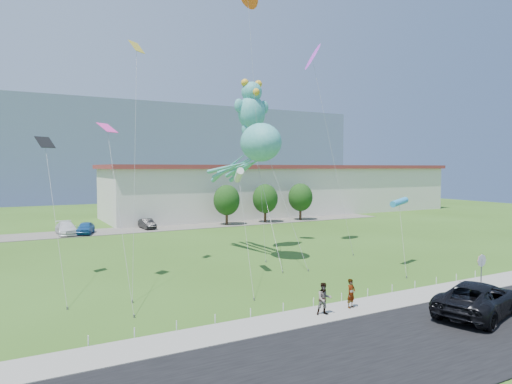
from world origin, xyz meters
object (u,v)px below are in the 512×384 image
Objects in this scene: suv at (479,298)px; parked_car_white at (66,228)px; stop_sign at (482,264)px; teddy_bear_kite at (252,108)px; pedestrian_left at (351,293)px; parked_car_blue at (85,228)px; warehouse at (287,189)px; pedestrian_right at (324,299)px; parked_car_black at (147,224)px; octopus_kite at (253,152)px.

parked_car_white is at bearing 4.50° from suv.
teddy_bear_kite is at bearing 106.39° from stop_sign.
pedestrian_left is 0.39× the size of parked_car_blue.
pedestrian_right is (-27.51, -46.94, -3.18)m from warehouse.
parked_car_blue is 1.09× the size of parked_car_black.
stop_sign is at bearing -73.61° from teddy_bear_kite.
teddy_bear_kite reaches higher than pedestrian_left.
octopus_kite is at bearing -126.49° from warehouse.
stop_sign is at bearing -46.51° from parked_car_blue.
parked_car_blue is at bearing 89.31° from pedestrian_left.
octopus_kite is (1.70, 14.53, 8.20)m from pedestrian_left.
warehouse is 36.26× the size of pedestrian_right.
teddy_bear_kite is (13.97, -19.47, 12.41)m from parked_car_white.
warehouse is 28.21m from parked_car_black.
teddy_bear_kite reaches higher than stop_sign.
octopus_kite is (10.35, -22.18, 8.34)m from parked_car_blue.
suv is 8.14m from pedestrian_right.
pedestrian_right is at bearing -120.37° from warehouse.
pedestrian_right is 22.47m from teddy_bear_kite.
warehouse is at bearing 77.36° from pedestrian_right.
pedestrian_right is at bearing 45.59° from suv.
warehouse is at bearing 35.02° from parked_car_blue.
pedestrian_left reaches higher than parked_car_blue.
parked_car_black is (-6.26, 41.92, -0.26)m from suv.
suv is 6.58m from pedestrian_left.
octopus_kite reaches higher than suv.
stop_sign is 40.66m from parked_car_black.
warehouse is at bearing 15.51° from parked_car_black.
stop_sign is 0.21× the size of octopus_kite.
warehouse is 35.73m from parked_car_blue.
octopus_kite is at bearing 93.62° from pedestrian_right.
parked_car_white is 0.32× the size of teddy_bear_kite.
teddy_bear_kite reaches higher than parked_car_white.
parked_car_white reaches higher than parked_car_blue.
teddy_bear_kite is (1.61, 3.30, 4.10)m from octopus_kite.
parked_car_white is 27.21m from octopus_kite.
pedestrian_left reaches higher than parked_car_black.
parked_car_white is at bearing 125.66° from teddy_bear_kite.
stop_sign reaches higher than parked_car_white.
pedestrian_right reaches higher than pedestrian_left.
warehouse reaches higher than parked_car_black.
parked_car_black is 0.32× the size of octopus_kite.
pedestrian_left is at bearing -118.63° from warehouse.
teddy_bear_kite is (-1.87, 21.89, 12.26)m from suv.
pedestrian_right is 0.11× the size of teddy_bear_kite.
teddy_bear_kite is (4.38, -20.04, 12.52)m from parked_car_black.
warehouse is 14.94× the size of parked_car_blue.
pedestrian_right is at bearing -104.11° from octopus_kite.
pedestrian_left is at bearing -100.51° from teddy_bear_kite.
warehouse reaches higher than parked_car_white.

